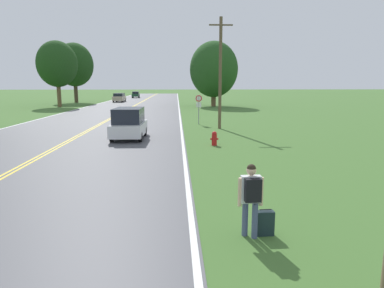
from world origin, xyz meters
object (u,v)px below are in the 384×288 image
traffic_sign (199,102)px  car_champagne_suv_approaching (119,97)px  tree_right_cluster (57,64)px  car_dark_green_suv_mid_near (136,94)px  hitchhiker_person (251,193)px  suitcase (265,223)px  tree_mid_treeline (214,69)px  fire_hydrant (214,138)px  car_white_van_nearest (129,123)px  tree_left_verge (74,65)px

traffic_sign → car_champagne_suv_approaching: (-12.94, 37.41, -1.04)m
tree_right_cluster → car_dark_green_suv_mid_near: (7.82, 32.64, -5.54)m
car_champagne_suv_approaching → hitchhiker_person: bearing=-167.6°
suitcase → tree_mid_treeline: 46.52m
fire_hydrant → traffic_sign: bearing=91.3°
fire_hydrant → tree_mid_treeline: size_ratio=0.08×
hitchhiker_person → car_dark_green_suv_mid_near: bearing=5.6°
suitcase → hitchhiker_person: bearing=103.8°
tree_right_cluster → hitchhiker_person: bearing=-67.0°
car_white_van_nearest → car_champagne_suv_approaching: (-7.95, 45.07, -0.12)m
suitcase → tree_right_cluster: bearing=20.5°
traffic_sign → car_dark_green_suv_mid_near: traffic_sign is taller
suitcase → traffic_sign: 22.23m
tree_mid_treeline → car_white_van_nearest: (-8.86, -31.55, -4.64)m
suitcase → fire_hydrant: bearing=-3.4°
fire_hydrant → car_white_van_nearest: size_ratio=0.20×
car_dark_green_suv_mid_near → tree_right_cluster: bearing=164.1°
traffic_sign → car_white_van_nearest: bearing=-123.1°
car_white_van_nearest → car_dark_green_suv_mid_near: bearing=-172.6°
traffic_sign → car_dark_green_suv_mid_near: (-11.99, 56.44, -1.09)m
tree_left_verge → tree_right_cluster: tree_left_verge is taller
car_dark_green_suv_mid_near → tree_mid_treeline: bearing=-156.5°
tree_left_verge → suitcase: bearing=-70.2°
hitchhiker_person → car_white_van_nearest: (-4.74, 14.63, -0.06)m
suitcase → traffic_sign: traffic_sign is taller
car_champagne_suv_approaching → car_white_van_nearest: bearing=-169.6°
fire_hydrant → tree_left_verge: 50.68m
fire_hydrant → car_white_van_nearest: car_white_van_nearest is taller
tree_left_verge → tree_right_cluster: 11.67m
tree_mid_treeline → car_white_van_nearest: 33.10m
car_champagne_suv_approaching → car_dark_green_suv_mid_near: (0.95, 19.03, -0.05)m
hitchhiker_person → suitcase: bearing=-76.2°
tree_mid_treeline → car_dark_green_suv_mid_near: size_ratio=2.40×
hitchhiker_person → car_dark_green_suv_mid_near: (-11.74, 78.72, -0.23)m
suitcase → car_white_van_nearest: (-5.12, 14.51, 0.71)m
traffic_sign → tree_right_cluster: size_ratio=0.26×
tree_mid_treeline → car_champagne_suv_approaching: (-16.81, 13.52, -4.76)m
traffic_sign → car_champagne_suv_approaching: 39.60m
car_dark_green_suv_mid_near → car_white_van_nearest: bearing=-176.2°
traffic_sign → tree_mid_treeline: (3.87, 23.89, 3.72)m
tree_right_cluster → car_champagne_suv_approaching: size_ratio=2.04×
fire_hydrant → tree_mid_treeline: bearing=83.9°
suitcase → car_white_van_nearest: bearing=16.5°
hitchhiker_person → traffic_sign: traffic_sign is taller
hitchhiker_person → tree_right_cluster: bearing=20.1°
tree_left_verge → car_champagne_suv_approaching: size_ratio=2.25×
tree_left_verge → car_dark_green_suv_mid_near: bearing=67.8°
tree_left_verge → car_champagne_suv_approaching: (7.64, 1.98, -5.98)m
suitcase → tree_right_cluster: size_ratio=0.07×
car_white_van_nearest → tree_right_cluster: bearing=-153.6°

